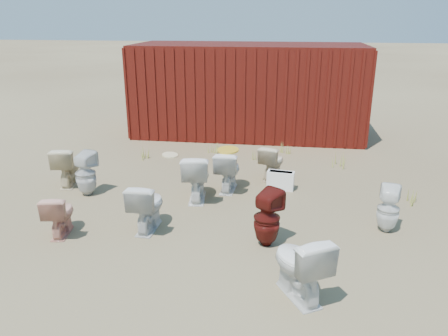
# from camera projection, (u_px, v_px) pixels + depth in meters

# --- Properties ---
(ground) EXTENTS (100.00, 100.00, 0.00)m
(ground) POSITION_uv_depth(u_px,v_px,m) (219.00, 210.00, 7.34)
(ground) COLOR brown
(ground) RESTS_ON ground
(shipping_container) EXTENTS (6.00, 2.40, 2.40)m
(shipping_container) POSITION_uv_depth(u_px,v_px,m) (249.00, 90.00, 11.80)
(shipping_container) COLOR #4A0D0C
(shipping_container) RESTS_ON ground
(toilet_front_a) EXTENTS (0.45, 0.77, 0.77)m
(toilet_front_a) POSITION_uv_depth(u_px,v_px,m) (147.00, 206.00, 6.59)
(toilet_front_a) COLOR silver
(toilet_front_a) RESTS_ON ground
(toilet_front_pink) EXTENTS (0.47, 0.69, 0.65)m
(toilet_front_pink) POSITION_uv_depth(u_px,v_px,m) (60.00, 214.00, 6.45)
(toilet_front_pink) COLOR tan
(toilet_front_pink) RESTS_ON ground
(toilet_front_c) EXTENTS (0.57, 0.88, 0.85)m
(toilet_front_c) POSITION_uv_depth(u_px,v_px,m) (196.00, 177.00, 7.67)
(toilet_front_c) COLOR white
(toilet_front_c) RESTS_ON ground
(toilet_front_maroon) EXTENTS (0.52, 0.52, 0.83)m
(toilet_front_maroon) POSITION_uv_depth(u_px,v_px,m) (267.00, 218.00, 6.11)
(toilet_front_maroon) COLOR #54120E
(toilet_front_maroon) RESTS_ON ground
(toilet_front_e) EXTENTS (0.81, 0.93, 0.83)m
(toilet_front_e) POSITION_uv_depth(u_px,v_px,m) (299.00, 265.00, 4.97)
(toilet_front_e) COLOR silver
(toilet_front_e) RESTS_ON ground
(toilet_back_a) EXTENTS (0.45, 0.45, 0.81)m
(toilet_back_a) POSITION_uv_depth(u_px,v_px,m) (86.00, 174.00, 7.86)
(toilet_back_a) COLOR silver
(toilet_back_a) RESTS_ON ground
(toilet_back_beige_left) EXTENTS (0.54, 0.81, 0.77)m
(toilet_back_beige_left) POSITION_uv_depth(u_px,v_px,m) (68.00, 166.00, 8.34)
(toilet_back_beige_left) COLOR beige
(toilet_back_beige_left) RESTS_ON ground
(toilet_back_beige_right) EXTENTS (0.58, 0.77, 0.70)m
(toilet_back_beige_right) POSITION_uv_depth(u_px,v_px,m) (272.00, 162.00, 8.67)
(toilet_back_beige_right) COLOR beige
(toilet_back_beige_right) RESTS_ON ground
(toilet_back_yellowlid) EXTENTS (0.47, 0.78, 0.77)m
(toilet_back_yellowlid) POSITION_uv_depth(u_px,v_px,m) (228.00, 170.00, 8.09)
(toilet_back_yellowlid) COLOR white
(toilet_back_yellowlid) RESTS_ON ground
(toilet_back_e) EXTENTS (0.39, 0.40, 0.72)m
(toilet_back_e) POSITION_uv_depth(u_px,v_px,m) (388.00, 209.00, 6.53)
(toilet_back_e) COLOR white
(toilet_back_e) RESTS_ON ground
(yellow_lid) EXTENTS (0.39, 0.49, 0.02)m
(yellow_lid) POSITION_uv_depth(u_px,v_px,m) (228.00, 150.00, 7.96)
(yellow_lid) COLOR gold
(yellow_lid) RESTS_ON toilet_back_yellowlid
(loose_tank) EXTENTS (0.52, 0.26, 0.35)m
(loose_tank) POSITION_uv_depth(u_px,v_px,m) (281.00, 180.00, 8.19)
(loose_tank) COLOR white
(loose_tank) RESTS_ON ground
(loose_lid_near) EXTENTS (0.39, 0.51, 0.02)m
(loose_lid_near) POSITION_uv_depth(u_px,v_px,m) (230.00, 150.00, 10.59)
(loose_lid_near) COLOR beige
(loose_lid_near) RESTS_ON ground
(loose_lid_far) EXTENTS (0.56, 0.59, 0.02)m
(loose_lid_far) POSITION_uv_depth(u_px,v_px,m) (170.00, 155.00, 10.22)
(loose_lid_far) COLOR beige
(loose_lid_far) RESTS_ON ground
(weed_clump_a) EXTENTS (0.36, 0.36, 0.28)m
(weed_clump_a) POSITION_uv_depth(u_px,v_px,m) (144.00, 153.00, 9.97)
(weed_clump_a) COLOR olive
(weed_clump_a) RESTS_ON ground
(weed_clump_b) EXTENTS (0.32, 0.32, 0.28)m
(weed_clump_b) POSITION_uv_depth(u_px,v_px,m) (260.00, 154.00, 9.90)
(weed_clump_b) COLOR olive
(weed_clump_b) RESTS_ON ground
(weed_clump_c) EXTENTS (0.36, 0.36, 0.33)m
(weed_clump_c) POSITION_uv_depth(u_px,v_px,m) (336.00, 159.00, 9.43)
(weed_clump_c) COLOR olive
(weed_clump_c) RESTS_ON ground
(weed_clump_d) EXTENTS (0.30, 0.30, 0.24)m
(weed_clump_d) POSITION_uv_depth(u_px,v_px,m) (215.00, 148.00, 10.40)
(weed_clump_d) COLOR olive
(weed_clump_d) RESTS_ON ground
(weed_clump_e) EXTENTS (0.34, 0.34, 0.26)m
(weed_clump_e) POSITION_uv_depth(u_px,v_px,m) (288.00, 147.00, 10.41)
(weed_clump_e) COLOR olive
(weed_clump_e) RESTS_ON ground
(weed_clump_f) EXTENTS (0.28, 0.28, 0.26)m
(weed_clump_f) POSITION_uv_depth(u_px,v_px,m) (412.00, 197.00, 7.57)
(weed_clump_f) COLOR olive
(weed_clump_f) RESTS_ON ground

